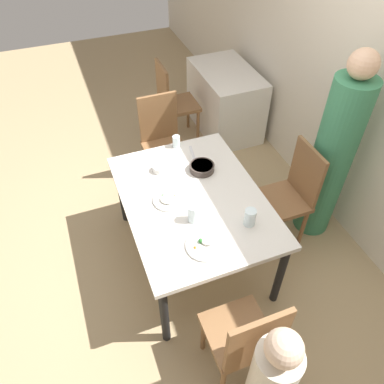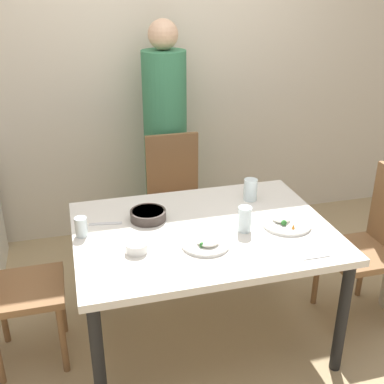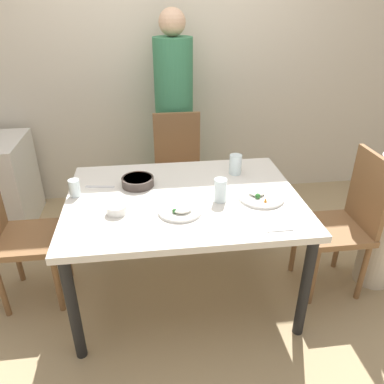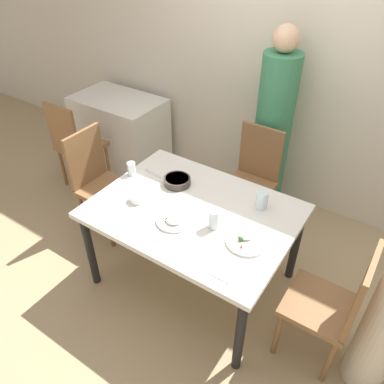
{
  "view_description": "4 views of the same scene",
  "coord_description": "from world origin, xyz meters",
  "px_view_note": "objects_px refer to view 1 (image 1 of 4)",
  "views": [
    {
      "loc": [
        1.83,
        -0.71,
        2.73
      ],
      "look_at": [
        -0.03,
        0.0,
        0.76
      ],
      "focal_mm": 35.0,
      "sensor_mm": 36.0,
      "label": 1
    },
    {
      "loc": [
        -0.65,
        -2.19,
        1.97
      ],
      "look_at": [
        -0.06,
        0.02,
        0.94
      ],
      "focal_mm": 45.0,
      "sensor_mm": 36.0,
      "label": 2
    },
    {
      "loc": [
        -0.2,
        -1.94,
        1.79
      ],
      "look_at": [
        0.04,
        -0.07,
        0.78
      ],
      "focal_mm": 35.0,
      "sensor_mm": 36.0,
      "label": 3
    },
    {
      "loc": [
        1.09,
        -1.66,
        2.38
      ],
      "look_at": [
        -0.03,
        0.02,
        0.84
      ],
      "focal_mm": 35.0,
      "sensor_mm": 36.0,
      "label": 4
    }
  ],
  "objects_px": {
    "chair_child_spot": "(244,339)",
    "person_adult": "(331,158)",
    "chair_adult_spot": "(290,193)",
    "plate_rice_adult": "(169,199)",
    "glass_water_tall": "(250,217)",
    "bowl_curry": "(202,167)"
  },
  "relations": [
    {
      "from": "person_adult",
      "to": "bowl_curry",
      "type": "distance_m",
      "value": 1.05
    },
    {
      "from": "chair_adult_spot",
      "to": "glass_water_tall",
      "type": "height_order",
      "value": "chair_adult_spot"
    },
    {
      "from": "bowl_curry",
      "to": "plate_rice_adult",
      "type": "bearing_deg",
      "value": -57.27
    },
    {
      "from": "chair_adult_spot",
      "to": "chair_child_spot",
      "type": "relative_size",
      "value": 1.0
    },
    {
      "from": "chair_child_spot",
      "to": "person_adult",
      "type": "bearing_deg",
      "value": -141.8
    },
    {
      "from": "chair_adult_spot",
      "to": "person_adult",
      "type": "bearing_deg",
      "value": 90.0
    },
    {
      "from": "glass_water_tall",
      "to": "bowl_curry",
      "type": "bearing_deg",
      "value": -171.54
    },
    {
      "from": "plate_rice_adult",
      "to": "chair_adult_spot",
      "type": "bearing_deg",
      "value": 85.14
    },
    {
      "from": "plate_rice_adult",
      "to": "glass_water_tall",
      "type": "xyz_separation_m",
      "value": [
        0.41,
        0.46,
        0.05
      ]
    },
    {
      "from": "chair_adult_spot",
      "to": "glass_water_tall",
      "type": "xyz_separation_m",
      "value": [
        0.33,
        -0.58,
        0.28
      ]
    },
    {
      "from": "chair_adult_spot",
      "to": "person_adult",
      "type": "xyz_separation_m",
      "value": [
        -0.0,
        0.33,
        0.28
      ]
    },
    {
      "from": "chair_child_spot",
      "to": "bowl_curry",
      "type": "xyz_separation_m",
      "value": [
        -1.3,
        0.24,
        0.24
      ]
    },
    {
      "from": "chair_child_spot",
      "to": "plate_rice_adult",
      "type": "bearing_deg",
      "value": -83.83
    },
    {
      "from": "chair_child_spot",
      "to": "person_adult",
      "type": "relative_size",
      "value": 0.56
    },
    {
      "from": "chair_adult_spot",
      "to": "chair_child_spot",
      "type": "distance_m",
      "value": 1.34
    },
    {
      "from": "bowl_curry",
      "to": "plate_rice_adult",
      "type": "relative_size",
      "value": 0.82
    },
    {
      "from": "chair_adult_spot",
      "to": "bowl_curry",
      "type": "distance_m",
      "value": 0.78
    },
    {
      "from": "bowl_curry",
      "to": "glass_water_tall",
      "type": "height_order",
      "value": "glass_water_tall"
    },
    {
      "from": "chair_child_spot",
      "to": "plate_rice_adult",
      "type": "xyz_separation_m",
      "value": [
        -1.07,
        -0.12,
        0.22
      ]
    },
    {
      "from": "glass_water_tall",
      "to": "plate_rice_adult",
      "type": "bearing_deg",
      "value": -132.28
    },
    {
      "from": "person_adult",
      "to": "plate_rice_adult",
      "type": "height_order",
      "value": "person_adult"
    },
    {
      "from": "chair_child_spot",
      "to": "person_adult",
      "type": "height_order",
      "value": "person_adult"
    }
  ]
}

